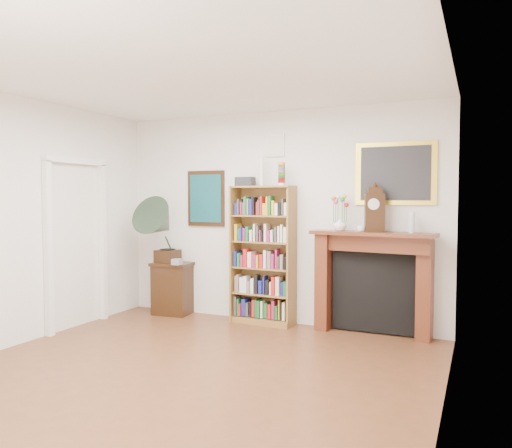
{
  "coord_description": "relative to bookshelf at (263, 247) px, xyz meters",
  "views": [
    {
      "loc": [
        2.49,
        -3.64,
        1.66
      ],
      "look_at": [
        0.12,
        1.6,
        1.36
      ],
      "focal_mm": 35.0,
      "sensor_mm": 36.0,
      "label": 1
    }
  ],
  "objects": [
    {
      "name": "room",
      "position": [
        0.11,
        -2.33,
        0.38
      ],
      "size": [
        4.51,
        5.01,
        2.81
      ],
      "color": "#57311A",
      "rests_on": "ground"
    },
    {
      "name": "door_casing",
      "position": [
        -2.09,
        -1.13,
        0.25
      ],
      "size": [
        0.08,
        1.02,
        2.17
      ],
      "color": "white",
      "rests_on": "left_wall"
    },
    {
      "name": "teal_poster",
      "position": [
        -0.94,
        0.15,
        0.64
      ],
      "size": [
        0.58,
        0.04,
        0.78
      ],
      "color": "black",
      "rests_on": "back_wall"
    },
    {
      "name": "small_picture",
      "position": [
        0.11,
        0.15,
        1.34
      ],
      "size": [
        0.26,
        0.04,
        0.3
      ],
      "color": "white",
      "rests_on": "back_wall"
    },
    {
      "name": "gilt_painting",
      "position": [
        1.66,
        0.15,
        0.94
      ],
      "size": [
        0.95,
        0.04,
        0.75
      ],
      "color": "gold",
      "rests_on": "back_wall"
    },
    {
      "name": "bookshelf",
      "position": [
        0.0,
        0.0,
        0.0
      ],
      "size": [
        0.85,
        0.34,
        2.09
      ],
      "rotation": [
        0.0,
        0.0,
        -0.05
      ],
      "color": "brown",
      "rests_on": "floor"
    },
    {
      "name": "side_cabinet",
      "position": [
        -1.38,
        -0.05,
        -0.65
      ],
      "size": [
        0.58,
        0.45,
        0.74
      ],
      "primitive_type": "cube",
      "rotation": [
        0.0,
        0.0,
        0.1
      ],
      "color": "black",
      "rests_on": "floor"
    },
    {
      "name": "fireplace",
      "position": [
        1.43,
        0.06,
        -0.27
      ],
      "size": [
        1.51,
        0.5,
        1.25
      ],
      "rotation": [
        0.0,
        0.0,
        -0.1
      ],
      "color": "#501C12",
      "rests_on": "floor"
    },
    {
      "name": "gramophone",
      "position": [
        -1.47,
        -0.19,
        0.26
      ],
      "size": [
        0.58,
        0.72,
        0.95
      ],
      "rotation": [
        0.0,
        0.0,
        -0.0
      ],
      "color": "black",
      "rests_on": "side_cabinet"
    },
    {
      "name": "cd_stack",
      "position": [
        -1.2,
        -0.2,
        -0.24
      ],
      "size": [
        0.13,
        0.13,
        0.08
      ],
      "primitive_type": "cube",
      "rotation": [
        0.0,
        0.0,
        0.05
      ],
      "color": "#A1A1AC",
      "rests_on": "side_cabinet"
    },
    {
      "name": "mantel_clock",
      "position": [
        1.45,
        -0.0,
        0.49
      ],
      "size": [
        0.26,
        0.19,
        0.53
      ],
      "rotation": [
        0.0,
        0.0,
        0.33
      ],
      "color": "black",
      "rests_on": "fireplace"
    },
    {
      "name": "flower_vase",
      "position": [
        1.04,
        -0.01,
        0.32
      ],
      "size": [
        0.2,
        0.2,
        0.17
      ],
      "primitive_type": "imported",
      "rotation": [
        0.0,
        0.0,
        -0.3
      ],
      "color": "white",
      "rests_on": "fireplace"
    },
    {
      "name": "teacup",
      "position": [
        1.31,
        -0.07,
        0.28
      ],
      "size": [
        0.11,
        0.11,
        0.07
      ],
      "primitive_type": "imported",
      "rotation": [
        0.0,
        0.0,
        -0.24
      ],
      "color": "white",
      "rests_on": "fireplace"
    },
    {
      "name": "bottle_left",
      "position": [
        1.88,
        0.01,
        0.36
      ],
      "size": [
        0.07,
        0.07,
        0.24
      ],
      "primitive_type": "cylinder",
      "color": "silver",
      "rests_on": "fireplace"
    },
    {
      "name": "bottle_right",
      "position": [
        1.87,
        0.0,
        0.34
      ],
      "size": [
        0.06,
        0.06,
        0.2
      ],
      "primitive_type": "cylinder",
      "color": "silver",
      "rests_on": "fireplace"
    }
  ]
}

